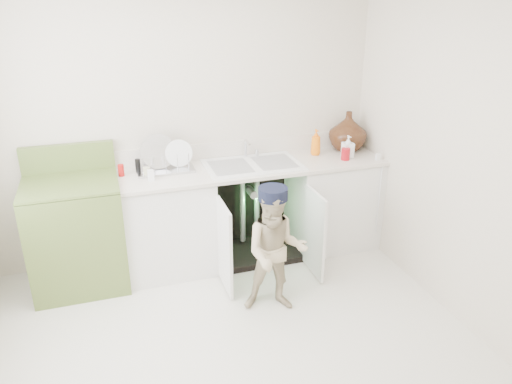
% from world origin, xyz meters
% --- Properties ---
extents(ground, '(3.50, 3.50, 0.00)m').
position_xyz_m(ground, '(0.00, 0.00, 0.00)').
color(ground, silver).
rests_on(ground, ground).
extents(room_shell, '(6.00, 5.50, 1.26)m').
position_xyz_m(room_shell, '(0.00, 0.00, 1.25)').
color(room_shell, beige).
rests_on(room_shell, ground).
extents(counter_run, '(2.44, 1.02, 1.28)m').
position_xyz_m(counter_run, '(0.60, 1.21, 0.49)').
color(counter_run, white).
rests_on(counter_run, ground).
extents(avocado_stove, '(0.75, 0.65, 1.16)m').
position_xyz_m(avocado_stove, '(-0.99, 1.18, 0.48)').
color(avocado_stove, '#5D7232').
rests_on(avocado_stove, ground).
extents(repair_worker, '(0.58, 0.79, 1.02)m').
position_xyz_m(repair_worker, '(0.46, 0.33, 0.52)').
color(repair_worker, '#C0AE8A').
rests_on(repair_worker, ground).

